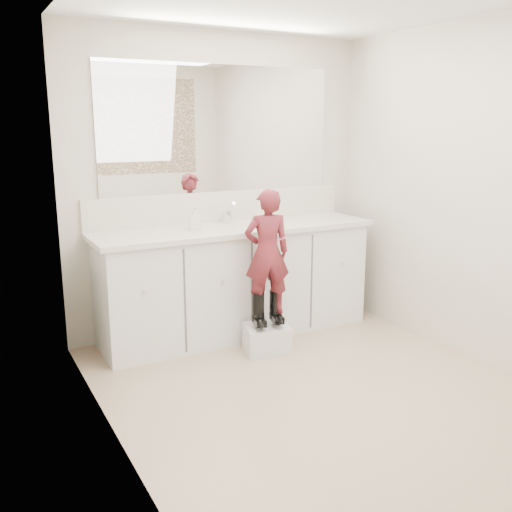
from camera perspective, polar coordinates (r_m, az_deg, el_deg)
floor at (r=3.79m, az=6.52°, el=-13.33°), size 3.00×3.00×0.00m
wall_back at (r=4.73m, az=-3.58°, el=7.20°), size 2.60×0.00×2.60m
wall_left at (r=2.89m, az=-14.54°, el=3.06°), size 0.00×3.00×3.00m
wall_right at (r=4.31m, az=21.36°, el=5.77°), size 0.00×3.00×3.00m
vanity_cabinet at (r=4.63m, az=-2.01°, el=-2.69°), size 2.20×0.55×0.85m
countertop at (r=4.52m, az=-1.97°, el=2.71°), size 2.28×0.58×0.04m
backsplash at (r=4.74m, az=-3.47°, el=4.95°), size 2.28×0.03×0.25m
mirror at (r=4.69m, az=-3.60°, el=12.53°), size 2.00×0.02×1.00m
faucet at (r=4.65m, az=-2.89°, el=3.87°), size 0.08×0.08×0.10m
cup at (r=4.65m, az=0.46°, el=3.83°), size 0.12×0.12×0.09m
soap_bottle at (r=4.38m, az=-6.15°, el=3.78°), size 0.10×0.10×0.18m
step_stool at (r=4.34m, az=1.07°, el=-8.25°), size 0.38×0.34×0.21m
boot_left at (r=4.23m, az=0.20°, el=-5.43°), size 0.14×0.20×0.27m
boot_right at (r=4.30m, az=1.96°, el=-5.13°), size 0.14×0.20×0.27m
toddler at (r=4.15m, az=1.11°, el=0.36°), size 0.38×0.29×0.93m
toothbrush at (r=4.14m, az=2.16°, el=1.55°), size 0.13×0.04×0.06m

